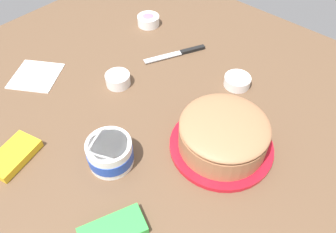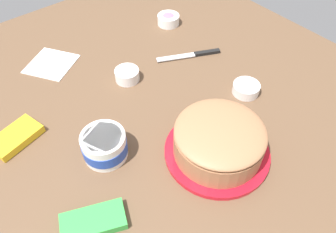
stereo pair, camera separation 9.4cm
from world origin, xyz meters
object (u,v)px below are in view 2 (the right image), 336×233
Objects in this scene: frosted_cake at (219,142)px; frosting_tub at (104,145)px; spreading_knife at (194,54)px; sprinkle_bowl_blue at (127,74)px; sprinkle_bowl_green at (246,88)px; candy_box_upper at (16,137)px; paper_napkin at (51,63)px; candy_box_lower at (93,221)px; sprinkle_bowl_pink at (168,19)px.

frosted_cake is 2.37× the size of frosting_tub.
sprinkle_bowl_blue reaches higher than spreading_knife.
sprinkle_bowl_green is (0.48, -0.08, -0.02)m from frosting_tub.
candy_box_upper is 0.92× the size of paper_napkin.
candy_box_lower is at bearing -133.54° from sprinkle_bowl_blue.
sprinkle_bowl_green reaches higher than candy_box_upper.
candy_box_lower and candy_box_upper have the same top height.
frosted_cake is at bearing -124.52° from spreading_knife.
sprinkle_bowl_pink is 0.58× the size of paper_napkin.
sprinkle_bowl_green is at bearing 24.65° from frosted_cake.
frosting_tub is 0.49m from sprinkle_bowl_green.
sprinkle_bowl_pink is (0.31, 0.58, -0.03)m from frosted_cake.
spreading_knife is at bearing -105.42° from sprinkle_bowl_pink.
sprinkle_bowl_green is 0.71m from candy_box_upper.
sprinkle_bowl_blue is 0.59× the size of candy_box_upper.
paper_napkin is (-0.42, 0.53, -0.01)m from sprinkle_bowl_green.
spreading_knife is 1.47× the size of paper_napkin.
frosted_cake reaches higher than sprinkle_bowl_pink.
spreading_knife is at bearing 19.36° from frosting_tub.
sprinkle_bowl_blue is at bearing 131.26° from sprinkle_bowl_green.
candy_box_upper is (-0.40, 0.39, -0.04)m from frosted_cake.
sprinkle_bowl_green is 0.57× the size of paper_napkin.
paper_napkin is (-0.42, 0.29, -0.00)m from spreading_knife.
frosting_tub reaches higher than candy_box_upper.
candy_box_lower is at bearing -152.35° from spreading_knife.
sprinkle_bowl_blue reaches higher than candy_box_lower.
frosting_tub is 0.87× the size of candy_box_upper.
frosted_cake is at bearing -38.87° from frosting_tub.
frosting_tub is 1.50× the size of sprinkle_bowl_blue.
frosted_cake reaches higher than sprinkle_bowl_blue.
paper_napkin is at bearing 105.33° from frosted_cake.
frosting_tub is 1.39× the size of sprinkle_bowl_pink.
sprinkle_bowl_green is 0.61m from candy_box_lower.
frosted_cake is at bearing -58.96° from candy_box_upper.
frosted_cake is 0.41m from sprinkle_bowl_blue.
frosted_cake is 0.67m from paper_napkin.
sprinkle_bowl_pink is (0.06, 0.47, 0.00)m from sprinkle_bowl_green.
sprinkle_bowl_green reaches higher than candy_box_lower.
sprinkle_bowl_green is at bearing -48.74° from sprinkle_bowl_blue.
candy_box_upper is at bearing 129.70° from frosting_tub.
candy_box_lower is 0.63m from paper_napkin.
frosted_cake is 2.07× the size of candy_box_upper.
sprinkle_bowl_pink is 0.59× the size of candy_box_lower.
sprinkle_bowl_pink is 0.49m from paper_napkin.
candy_box_lower is at bearing 173.87° from frosted_cake.
spreading_knife is 2.57× the size of sprinkle_bowl_green.
sprinkle_bowl_blue is 0.55× the size of candy_box_lower.
sprinkle_bowl_pink is at bearing -7.41° from paper_napkin.
sprinkle_bowl_blue is 0.94× the size of sprinkle_bowl_green.
spreading_knife is (0.25, 0.36, -0.05)m from frosted_cake.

